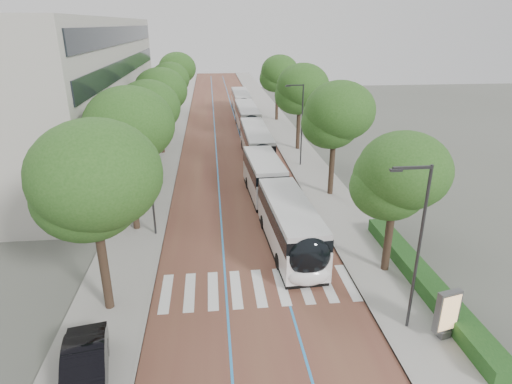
% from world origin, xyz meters
% --- Properties ---
extents(ground, '(160.00, 160.00, 0.00)m').
position_xyz_m(ground, '(0.00, 0.00, 0.00)').
color(ground, '#51544C').
rests_on(ground, ground).
extents(road, '(11.00, 140.00, 0.02)m').
position_xyz_m(road, '(0.00, 40.00, 0.01)').
color(road, brown).
rests_on(road, ground).
extents(sidewalk_left, '(4.00, 140.00, 0.12)m').
position_xyz_m(sidewalk_left, '(-7.50, 40.00, 0.06)').
color(sidewalk_left, '#999690').
rests_on(sidewalk_left, ground).
extents(sidewalk_right, '(4.00, 140.00, 0.12)m').
position_xyz_m(sidewalk_right, '(7.50, 40.00, 0.06)').
color(sidewalk_right, '#999690').
rests_on(sidewalk_right, ground).
extents(kerb_left, '(0.20, 140.00, 0.14)m').
position_xyz_m(kerb_left, '(-5.60, 40.00, 0.06)').
color(kerb_left, gray).
rests_on(kerb_left, ground).
extents(kerb_right, '(0.20, 140.00, 0.14)m').
position_xyz_m(kerb_right, '(5.60, 40.00, 0.06)').
color(kerb_right, gray).
rests_on(kerb_right, ground).
extents(zebra_crossing, '(10.55, 3.60, 0.01)m').
position_xyz_m(zebra_crossing, '(0.20, 1.00, 0.03)').
color(zebra_crossing, silver).
rests_on(zebra_crossing, ground).
extents(lane_line_left, '(0.12, 126.00, 0.01)m').
position_xyz_m(lane_line_left, '(-1.60, 40.00, 0.02)').
color(lane_line_left, '#2880C9').
rests_on(lane_line_left, road).
extents(lane_line_right, '(0.12, 126.00, 0.01)m').
position_xyz_m(lane_line_right, '(1.60, 40.00, 0.02)').
color(lane_line_right, '#2880C9').
rests_on(lane_line_right, road).
extents(office_building, '(18.11, 40.00, 14.00)m').
position_xyz_m(office_building, '(-19.47, 28.00, 7.00)').
color(office_building, '#A8A59B').
rests_on(office_building, ground).
extents(hedge, '(1.20, 14.00, 0.80)m').
position_xyz_m(hedge, '(9.10, 0.00, 0.52)').
color(hedge, '#153D16').
rests_on(hedge, sidewalk_right).
extents(streetlight_near, '(1.82, 0.20, 8.00)m').
position_xyz_m(streetlight_near, '(6.62, -3.00, 4.82)').
color(streetlight_near, '#2C2D2F').
rests_on(streetlight_near, sidewalk_right).
extents(streetlight_far, '(1.82, 0.20, 8.00)m').
position_xyz_m(streetlight_far, '(6.62, 22.00, 4.82)').
color(streetlight_far, '#2C2D2F').
rests_on(streetlight_far, sidewalk_right).
extents(lamp_post_left, '(0.14, 0.14, 8.00)m').
position_xyz_m(lamp_post_left, '(-6.10, 8.00, 4.12)').
color(lamp_post_left, '#2C2D2F').
rests_on(lamp_post_left, sidewalk_left).
extents(trees_left, '(6.06, 60.97, 9.32)m').
position_xyz_m(trees_left, '(-7.50, 25.10, 6.37)').
color(trees_left, black).
rests_on(trees_left, ground).
extents(trees_right, '(5.70, 47.13, 8.99)m').
position_xyz_m(trees_right, '(7.70, 23.23, 6.35)').
color(trees_right, black).
rests_on(trees_right, ground).
extents(lead_bus, '(3.40, 18.50, 3.20)m').
position_xyz_m(lead_bus, '(2.43, 8.99, 1.63)').
color(lead_bus, black).
rests_on(lead_bus, ground).
extents(bus_queued_0, '(2.57, 12.40, 3.20)m').
position_xyz_m(bus_queued_0, '(2.62, 24.69, 1.62)').
color(bus_queued_0, white).
rests_on(bus_queued_0, ground).
extents(bus_queued_1, '(2.63, 12.42, 3.20)m').
position_xyz_m(bus_queued_1, '(2.82, 38.10, 1.62)').
color(bus_queued_1, white).
rests_on(bus_queued_1, ground).
extents(bus_queued_2, '(2.57, 12.40, 3.20)m').
position_xyz_m(bus_queued_2, '(2.94, 50.88, 1.62)').
color(bus_queued_2, white).
rests_on(bus_queued_2, ground).
extents(ad_panel, '(1.20, 0.58, 2.41)m').
position_xyz_m(ad_panel, '(8.11, -3.89, 1.38)').
color(ad_panel, '#59595B').
rests_on(ad_panel, sidewalk_right).
extents(parked_car, '(2.51, 4.92, 1.55)m').
position_xyz_m(parked_car, '(-7.34, -5.00, 0.89)').
color(parked_car, black).
rests_on(parked_car, sidewalk_left).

